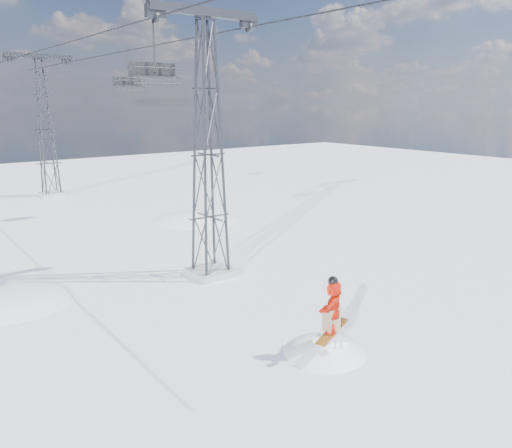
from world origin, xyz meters
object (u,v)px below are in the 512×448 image
at_px(lift_tower_near, 208,155).
at_px(lift_chair_near, 154,72).
at_px(lift_tower_far, 46,130).
at_px(snowboarder_jump, 323,398).

distance_m(lift_tower_near, lift_chair_near, 4.07).
height_order(lift_tower_near, lift_tower_far, same).
bearing_deg(lift_tower_far, snowboarder_jump, -91.71).
distance_m(lift_tower_near, snowboarder_jump, 10.97).
distance_m(lift_tower_far, snowboarder_jump, 34.06).
bearing_deg(lift_tower_near, lift_tower_far, 90.00).
xyz_separation_m(lift_tower_far, snowboarder_jump, (-0.99, -33.30, -7.11)).
height_order(lift_tower_near, snowboarder_jump, lift_tower_near).
bearing_deg(lift_tower_far, lift_tower_near, -90.00).
bearing_deg(lift_chair_near, lift_tower_near, -8.37).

